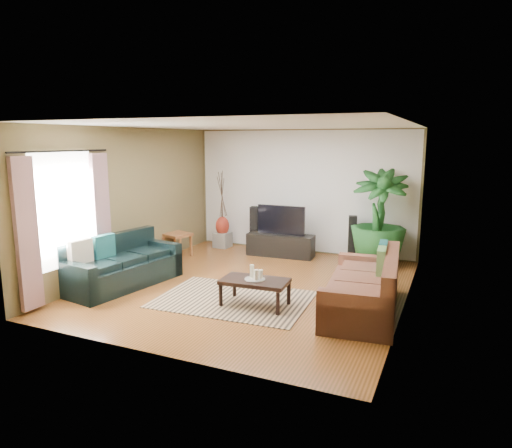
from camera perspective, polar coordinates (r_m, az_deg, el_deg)
The scene contains 28 objects.
floor at distance 7.89m, azimuth -0.59°, elevation -7.77°, with size 5.50×5.50×0.00m, color brown.
ceiling at distance 7.49m, azimuth -0.63°, elevation 12.24°, with size 5.50×5.50×0.00m, color white.
wall_back at distance 10.12m, azimuth 5.84°, elevation 4.08°, with size 5.00×5.00×0.00m, color brown.
wall_front at distance 5.23m, azimuth -13.13°, elevation -2.15°, with size 5.00×5.00×0.00m, color brown.
wall_left at distance 8.89m, azimuth -15.47°, elevation 2.87°, with size 5.50×5.50×0.00m, color brown.
wall_right at distance 6.94m, azimuth 18.55°, elevation 0.65°, with size 5.50×5.50×0.00m, color brown.
backwall_panel at distance 10.11m, azimuth 5.82°, elevation 4.07°, with size 4.90×4.90×0.00m, color white.
window_pane at distance 7.71m, azimuth -22.87°, elevation 1.68°, with size 1.80×1.80×0.00m, color white.
curtain_near at distance 7.23m, azimuth -26.74°, elevation -1.18°, with size 0.08×0.35×2.20m, color gray.
curtain_far at distance 8.24m, azimuth -18.74°, elevation 0.71°, with size 0.08×0.35×2.20m, color gray.
curtain_rod at distance 7.60m, azimuth -23.09°, elevation 8.38°, with size 0.03×0.03×1.90m, color black.
sofa_left at distance 8.14m, azimuth -16.34°, elevation -4.51°, with size 2.03×0.87×0.85m, color black.
sofa_right at distance 6.84m, azimuth 13.16°, elevation -7.20°, with size 2.12×0.96×0.85m, color brown.
area_rug at distance 7.26m, azimuth -2.83°, elevation -9.38°, with size 2.33×1.65×0.01m, color tan.
coffee_table at distance 6.95m, azimuth -0.15°, elevation -8.56°, with size 1.00×0.54×0.41m, color black.
candle_tray at distance 6.88m, azimuth -0.15°, elevation -6.90°, with size 0.31×0.31×0.01m, color gray.
candle_tall at distance 6.90m, azimuth -0.51°, elevation -5.92°, with size 0.06×0.06×0.20m, color white.
candle_mid at distance 6.80m, azimuth 0.02°, elevation -6.35°, with size 0.06×0.06×0.15m, color silver.
candle_short at distance 6.88m, azimuth 0.59°, elevation -6.27°, with size 0.06×0.06×0.13m, color #F0E5CA.
tv_stand at distance 9.82m, azimuth 3.08°, elevation -2.66°, with size 1.43×0.43×0.48m, color black.
television at distance 9.73m, azimuth 3.16°, elevation 0.51°, with size 1.05×0.06×0.62m, color black.
speaker_left at distance 10.39m, azimuth -0.20°, elevation -0.50°, with size 0.18×0.20×0.98m, color black.
speaker_right at distance 9.66m, azimuth 11.93°, elevation -1.73°, with size 0.17×0.19×0.93m, color black.
potted_plant at distance 9.28m, azimuth 15.08°, elevation 0.74°, with size 1.07×1.07×1.91m, color #184A1C.
plant_pot at distance 9.45m, azimuth 14.84°, elevation -4.16°, with size 0.35×0.35×0.27m, color black.
pedestal at distance 10.66m, azimuth -4.20°, elevation -1.99°, with size 0.34×0.34×0.34m, color gray.
vase at distance 10.59m, azimuth -4.23°, elevation -0.25°, with size 0.32×0.32×0.44m, color maroon.
side_table at distance 9.85m, azimuth -9.79°, elevation -2.63°, with size 0.49×0.49×0.52m, color #915B2F.
Camera 1 is at (3.09, -6.82, 2.47)m, focal length 32.00 mm.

